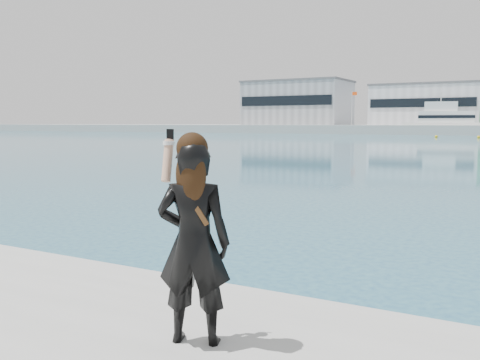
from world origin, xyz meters
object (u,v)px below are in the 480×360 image
(buoy_extra, at_px, (479,138))
(woman, at_px, (193,237))
(motor_yacht, at_px, (448,123))
(buoy_far, at_px, (436,137))

(buoy_extra, xyz_separation_m, woman, (6.91, -92.99, 1.61))
(buoy_extra, bearing_deg, woman, -85.75)
(buoy_extra, bearing_deg, motor_yacht, 109.75)
(buoy_far, xyz_separation_m, buoy_extra, (6.66, 0.02, 0.00))
(buoy_far, distance_m, woman, 93.97)
(buoy_far, bearing_deg, buoy_extra, 0.14)
(motor_yacht, distance_m, woman, 116.47)
(motor_yacht, bearing_deg, buoy_extra, -80.70)
(motor_yacht, bearing_deg, buoy_far, -96.84)
(buoy_far, bearing_deg, woman, -81.70)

